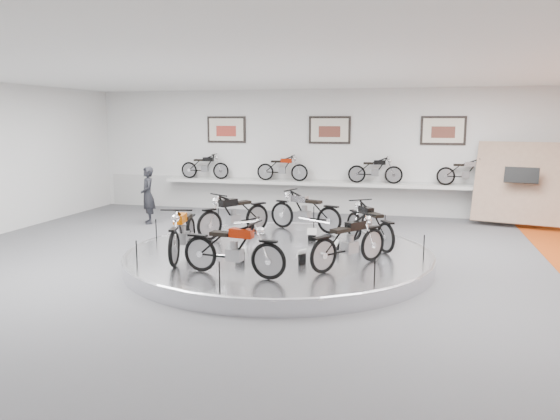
% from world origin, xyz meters
% --- Properties ---
extents(floor, '(16.00, 16.00, 0.00)m').
position_xyz_m(floor, '(0.00, 0.00, 0.00)').
color(floor, '#545456').
rests_on(floor, ground).
extents(ceiling, '(16.00, 16.00, 0.00)m').
position_xyz_m(ceiling, '(0.00, 0.00, 4.00)').
color(ceiling, white).
rests_on(ceiling, wall_back).
extents(wall_back, '(16.00, 0.00, 16.00)m').
position_xyz_m(wall_back, '(0.00, 7.00, 2.00)').
color(wall_back, silver).
rests_on(wall_back, floor).
extents(wall_front, '(16.00, 0.00, 16.00)m').
position_xyz_m(wall_front, '(0.00, -7.00, 2.00)').
color(wall_front, silver).
rests_on(wall_front, floor).
extents(dado_band, '(15.68, 0.04, 1.10)m').
position_xyz_m(dado_band, '(0.00, 6.98, 0.55)').
color(dado_band, '#BCBCBA').
rests_on(dado_band, floor).
extents(display_platform, '(6.40, 6.40, 0.30)m').
position_xyz_m(display_platform, '(0.00, 0.30, 0.15)').
color(display_platform, silver).
rests_on(display_platform, floor).
extents(platform_rim, '(6.40, 6.40, 0.10)m').
position_xyz_m(platform_rim, '(0.00, 0.30, 0.27)').
color(platform_rim, '#B2B2BA').
rests_on(platform_rim, display_platform).
extents(shelf, '(11.00, 0.55, 0.10)m').
position_xyz_m(shelf, '(0.00, 6.70, 1.00)').
color(shelf, silver).
rests_on(shelf, wall_back).
extents(poster_left, '(1.35, 0.06, 0.88)m').
position_xyz_m(poster_left, '(-3.50, 6.96, 2.70)').
color(poster_left, beige).
rests_on(poster_left, wall_back).
extents(poster_center, '(1.35, 0.06, 0.88)m').
position_xyz_m(poster_center, '(0.00, 6.96, 2.70)').
color(poster_center, beige).
rests_on(poster_center, wall_back).
extents(poster_right, '(1.35, 0.06, 0.88)m').
position_xyz_m(poster_right, '(3.50, 6.96, 2.70)').
color(poster_right, beige).
rests_on(poster_right, wall_back).
extents(display_panel, '(2.56, 1.52, 2.30)m').
position_xyz_m(display_panel, '(5.60, 6.10, 1.25)').
color(display_panel, tan).
rests_on(display_panel, floor).
extents(shelf_bike_a, '(1.22, 0.43, 0.73)m').
position_xyz_m(shelf_bike_a, '(-4.20, 6.70, 1.42)').
color(shelf_bike_a, black).
rests_on(shelf_bike_a, shelf).
extents(shelf_bike_b, '(1.22, 0.43, 0.73)m').
position_xyz_m(shelf_bike_b, '(-1.50, 6.70, 1.42)').
color(shelf_bike_b, maroon).
rests_on(shelf_bike_b, shelf).
extents(shelf_bike_c, '(1.22, 0.43, 0.73)m').
position_xyz_m(shelf_bike_c, '(1.50, 6.70, 1.42)').
color(shelf_bike_c, black).
rests_on(shelf_bike_c, shelf).
extents(shelf_bike_d, '(1.22, 0.43, 0.73)m').
position_xyz_m(shelf_bike_d, '(4.20, 6.70, 1.42)').
color(shelf_bike_d, '#BDBCC1').
rests_on(shelf_bike_d, shelf).
extents(bike_a, '(1.45, 1.71, 0.98)m').
position_xyz_m(bike_a, '(1.81, 1.17, 0.79)').
color(bike_a, black).
rests_on(bike_a, display_platform).
extents(bike_b, '(1.82, 1.16, 1.01)m').
position_xyz_m(bike_b, '(0.12, 2.47, 0.81)').
color(bike_b, '#BDBCC1').
rests_on(bike_b, display_platform).
extents(bike_c, '(1.50, 1.84, 1.05)m').
position_xyz_m(bike_c, '(-1.38, 1.46, 0.82)').
color(bike_c, black).
rests_on(bike_c, display_platform).
extents(bike_d, '(0.96, 1.88, 1.06)m').
position_xyz_m(bike_d, '(-1.72, -0.72, 0.83)').
color(bike_d, '#C45000').
rests_on(bike_d, display_platform).
extents(bike_e, '(1.76, 0.84, 1.00)m').
position_xyz_m(bike_e, '(-0.32, -1.70, 0.80)').
color(bike_e, maroon).
rests_on(bike_e, display_platform).
extents(bike_f, '(1.46, 1.71, 0.99)m').
position_xyz_m(bike_f, '(1.59, -0.64, 0.79)').
color(bike_f, black).
rests_on(bike_f, display_platform).
extents(visitor, '(0.68, 0.73, 1.68)m').
position_xyz_m(visitor, '(-4.87, 3.87, 0.84)').
color(visitor, black).
rests_on(visitor, floor).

